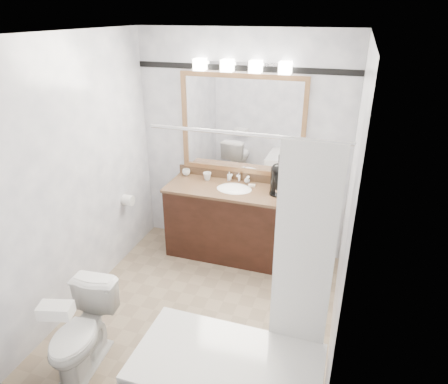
# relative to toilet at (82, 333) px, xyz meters

# --- Properties ---
(room) EXTENTS (2.42, 2.62, 2.52)m
(room) POSITION_rel_toilet_xyz_m (0.67, 0.92, 0.91)
(room) COLOR gray
(room) RESTS_ON ground
(vanity) EXTENTS (1.53, 0.58, 0.97)m
(vanity) POSITION_rel_toilet_xyz_m (0.67, 1.94, 0.10)
(vanity) COLOR black
(vanity) RESTS_ON ground
(mirror) EXTENTS (1.40, 0.04, 1.10)m
(mirror) POSITION_rel_toilet_xyz_m (0.67, 2.20, 1.16)
(mirror) COLOR #9E7047
(mirror) RESTS_ON room
(vanity_light_bar) EXTENTS (1.02, 0.14, 0.12)m
(vanity_light_bar) POSITION_rel_toilet_xyz_m (0.67, 2.15, 1.79)
(vanity_light_bar) COLOR silver
(vanity_light_bar) RESTS_ON room
(accent_stripe) EXTENTS (2.40, 0.01, 0.06)m
(accent_stripe) POSITION_rel_toilet_xyz_m (0.67, 2.21, 1.76)
(accent_stripe) COLOR black
(accent_stripe) RESTS_ON room
(bathtub) EXTENTS (1.30, 0.75, 1.96)m
(bathtub) POSITION_rel_toilet_xyz_m (1.22, 0.02, -0.06)
(bathtub) COLOR white
(bathtub) RESTS_ON ground
(tp_roll) EXTENTS (0.11, 0.12, 0.12)m
(tp_roll) POSITION_rel_toilet_xyz_m (-0.47, 1.58, 0.36)
(tp_roll) COLOR white
(tp_roll) RESTS_ON room
(toilet) EXTENTS (0.44, 0.70, 0.68)m
(toilet) POSITION_rel_toilet_xyz_m (0.00, 0.00, 0.00)
(toilet) COLOR white
(toilet) RESTS_ON ground
(tissue_box) EXTENTS (0.26, 0.18, 0.10)m
(tissue_box) POSITION_rel_toilet_xyz_m (0.00, -0.20, 0.39)
(tissue_box) COLOR white
(tissue_box) RESTS_ON toilet
(coffee_maker) EXTENTS (0.18, 0.21, 0.33)m
(coffee_maker) POSITION_rel_toilet_xyz_m (1.13, 1.98, 0.68)
(coffee_maker) COLOR black
(coffee_maker) RESTS_ON vanity
(cup_left) EXTENTS (0.10, 0.10, 0.07)m
(cup_left) POSITION_rel_toilet_xyz_m (0.01, 2.14, 0.55)
(cup_left) COLOR white
(cup_left) RESTS_ON vanity
(cup_right) EXTENTS (0.10, 0.10, 0.09)m
(cup_right) POSITION_rel_toilet_xyz_m (0.29, 2.08, 0.55)
(cup_right) COLOR white
(cup_right) RESTS_ON vanity
(soap_bottle_a) EXTENTS (0.06, 0.06, 0.10)m
(soap_bottle_a) POSITION_rel_toilet_xyz_m (0.54, 2.15, 0.56)
(soap_bottle_a) COLOR white
(soap_bottle_a) RESTS_ON vanity
(soap_bottle_b) EXTENTS (0.08, 0.08, 0.08)m
(soap_bottle_b) POSITION_rel_toilet_xyz_m (0.76, 2.14, 0.55)
(soap_bottle_b) COLOR white
(soap_bottle_b) RESTS_ON vanity
(soap_bar) EXTENTS (0.08, 0.06, 0.02)m
(soap_bar) POSITION_rel_toilet_xyz_m (0.84, 2.05, 0.52)
(soap_bar) COLOR beige
(soap_bar) RESTS_ON vanity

